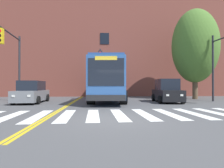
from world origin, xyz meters
TOP-DOWN VIEW (x-y plane):
  - ground_plane at (0.00, 0.00)m, footprint 120.00×120.00m
  - crosswalk at (0.85, 1.10)m, footprint 13.89×3.95m
  - lane_line_yellow_inner at (-2.94, 15.10)m, footprint 0.12×36.00m
  - lane_line_yellow_outer at (-2.78, 15.10)m, footprint 0.12×36.00m
  - city_bus at (0.07, 8.88)m, footprint 3.40×10.85m
  - car_grey_near_lane at (-6.02, 7.06)m, footprint 2.04×4.07m
  - car_black_far_lane at (4.76, 6.88)m, footprint 2.14×3.81m
  - car_tan_behind_bus at (0.93, 16.96)m, footprint 2.24×4.79m
  - traffic_light_far_corner at (-7.30, 6.63)m, footprint 0.58×3.59m
  - traffic_light_overhead at (-0.68, 8.44)m, footprint 0.34×2.71m
  - street_tree_curbside_large at (8.80, 9.88)m, footprint 6.44×6.43m
  - building_facade at (-0.16, 18.77)m, footprint 40.60×8.60m

SIDE VIEW (x-z plane):
  - ground_plane at x=0.00m, z-range 0.00..0.00m
  - lane_line_yellow_inner at x=-2.94m, z-range 0.00..0.01m
  - lane_line_yellow_outer at x=-2.78m, z-range 0.00..0.01m
  - crosswalk at x=0.85m, z-range 0.00..0.01m
  - car_grey_near_lane at x=-6.02m, z-range -0.07..1.66m
  - car_black_far_lane at x=4.76m, z-range -0.09..1.79m
  - car_tan_behind_bus at x=0.93m, z-range -0.10..1.86m
  - city_bus at x=0.07m, z-range 0.15..3.55m
  - traffic_light_overhead at x=-0.68m, z-range 0.76..5.46m
  - traffic_light_far_corner at x=-7.30m, z-range 1.01..6.50m
  - street_tree_curbside_large at x=8.80m, z-range 0.81..9.80m
  - building_facade at x=-0.16m, z-range 0.01..13.53m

